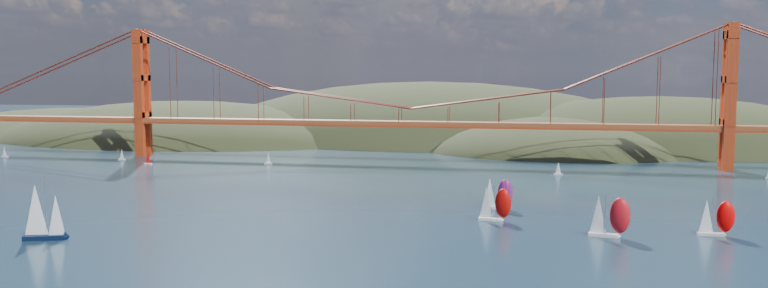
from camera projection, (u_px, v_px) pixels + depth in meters
ground at (244, 285)px, 130.83m from camera, size 1200.00×1200.00×0.00m
headlands at (526, 165)px, 394.43m from camera, size 725.00×225.00×96.00m
bridge at (408, 83)px, 303.52m from camera, size 552.00×12.00×55.00m
sloop_navy at (42, 213)px, 165.06m from camera, size 9.39×6.85×13.79m
racer_0 at (494, 203)px, 186.00m from camera, size 8.30×3.82×9.38m
racer_1 at (609, 216)px, 167.84m from camera, size 9.23×4.51×10.39m
racer_2 at (715, 217)px, 169.15m from camera, size 8.02×3.34×9.17m
racer_rwb at (497, 193)px, 202.02m from camera, size 8.09×3.36×9.25m
distant_boat_0 at (4, 152)px, 323.31m from camera, size 3.00×2.00×4.70m
distant_boat_1 at (122, 154)px, 312.96m from camera, size 3.00×2.00×4.70m
distant_boat_2 at (148, 158)px, 298.58m from camera, size 3.00×2.00×4.70m
distant_boat_3 at (268, 158)px, 298.99m from camera, size 3.00×2.00×4.70m
distant_boat_8 at (558, 168)px, 267.90m from camera, size 3.00×2.00×4.70m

